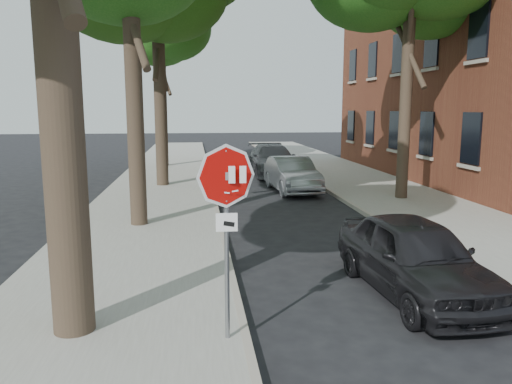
# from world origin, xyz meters

# --- Properties ---
(ground) EXTENTS (120.00, 120.00, 0.00)m
(ground) POSITION_xyz_m (0.00, 0.00, 0.00)
(ground) COLOR black
(ground) RESTS_ON ground
(sidewalk_left) EXTENTS (4.00, 55.00, 0.12)m
(sidewalk_left) POSITION_xyz_m (-2.50, 12.00, 0.06)
(sidewalk_left) COLOR gray
(sidewalk_left) RESTS_ON ground
(sidewalk_right) EXTENTS (4.00, 55.00, 0.12)m
(sidewalk_right) POSITION_xyz_m (6.00, 12.00, 0.06)
(sidewalk_right) COLOR gray
(sidewalk_right) RESTS_ON ground
(curb_left) EXTENTS (0.12, 55.00, 0.13)m
(curb_left) POSITION_xyz_m (-0.45, 12.00, 0.07)
(curb_left) COLOR #9E9384
(curb_left) RESTS_ON ground
(curb_right) EXTENTS (0.12, 55.00, 0.13)m
(curb_right) POSITION_xyz_m (3.95, 12.00, 0.07)
(curb_right) COLOR #9E9384
(curb_right) RESTS_ON ground
(stop_sign) EXTENTS (0.76, 0.34, 2.61)m
(stop_sign) POSITION_xyz_m (-0.70, -0.03, 1.95)
(stop_sign) COLOR gray
(stop_sign) RESTS_ON sidewalk_left
(tree_far) EXTENTS (5.29, 4.91, 9.33)m
(tree_far) POSITION_xyz_m (-2.72, 21.11, 7.21)
(tree_far) COLOR black
(tree_far) RESTS_ON sidewalk_left
(car_a) EXTENTS (1.84, 4.06, 1.35)m
(car_a) POSITION_xyz_m (2.60, 1.50, 0.67)
(car_a) COLOR black
(car_a) RESTS_ON ground
(car_b) EXTENTS (1.68, 4.13, 1.33)m
(car_b) POSITION_xyz_m (2.60, 12.38, 0.67)
(car_b) COLOR gray
(car_b) RESTS_ON ground
(car_c) EXTENTS (2.11, 5.03, 1.45)m
(car_c) POSITION_xyz_m (2.60, 17.20, 0.72)
(car_c) COLOR #454549
(car_c) RESTS_ON ground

